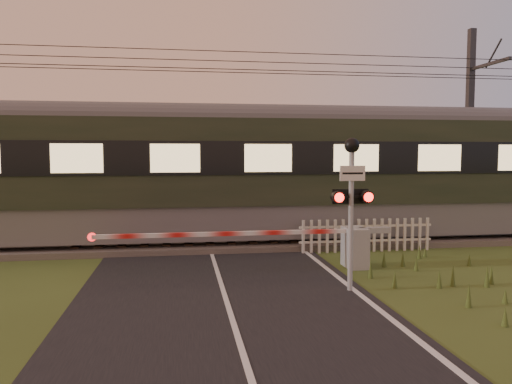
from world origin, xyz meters
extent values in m
plane|color=#3A4A1C|center=(0.00, 0.00, 0.00)|extent=(160.00, 160.00, 0.00)
cube|color=black|center=(0.00, 0.00, 0.01)|extent=(6.00, 140.00, 0.02)
cube|color=#47423D|center=(0.00, 6.50, 0.06)|extent=(140.00, 3.40, 0.24)
cube|color=slate|center=(0.00, 5.78, 0.26)|extent=(140.00, 0.08, 0.14)
cube|color=slate|center=(0.00, 7.22, 0.26)|extent=(140.00, 0.08, 0.14)
cube|color=#2D2116|center=(0.00, 6.50, 0.19)|extent=(0.24, 2.20, 0.06)
cylinder|color=black|center=(0.00, 6.20, 5.50)|extent=(120.00, 0.02, 0.02)
cylinder|color=black|center=(0.00, 6.80, 5.50)|extent=(120.00, 0.02, 0.02)
cylinder|color=black|center=(0.00, 6.50, 6.10)|extent=(120.00, 0.02, 0.02)
cylinder|color=black|center=(0.00, 6.50, 5.80)|extent=(120.00, 0.02, 0.02)
cube|color=slate|center=(1.67, 6.50, 0.85)|extent=(20.78, 2.75, 1.03)
cube|color=black|center=(1.67, 6.50, 2.65)|extent=(21.65, 2.99, 2.58)
cylinder|color=#4C4C4F|center=(1.67, 6.50, 3.94)|extent=(21.65, 1.05, 1.05)
cube|color=#FFD893|center=(1.67, 4.96, 2.78)|extent=(18.62, 0.04, 0.80)
cube|color=gray|center=(3.53, 2.75, 0.51)|extent=(0.51, 0.79, 1.02)
cylinder|color=gray|center=(3.40, 2.75, 0.51)|extent=(0.11, 0.11, 1.02)
cube|color=gray|center=(4.04, 2.75, 0.94)|extent=(0.83, 0.15, 0.15)
cube|color=red|center=(0.22, 2.75, 0.94)|extent=(6.34, 0.10, 0.10)
cylinder|color=red|center=(-2.95, 2.75, 0.94)|extent=(0.20, 0.04, 0.20)
cylinder|color=gray|center=(2.66, 0.63, 1.47)|extent=(0.11, 0.11, 2.94)
cube|color=white|center=(2.66, 0.57, 2.50)|extent=(0.54, 0.03, 0.31)
sphere|color=black|center=(2.66, 0.63, 3.08)|extent=(0.31, 0.31, 0.31)
cube|color=black|center=(2.66, 0.63, 2.01)|extent=(0.74, 0.06, 0.06)
cylinder|color=#FF140C|center=(2.35, 0.45, 2.01)|extent=(0.20, 0.02, 0.20)
cylinder|color=#FF140C|center=(2.98, 0.45, 2.01)|extent=(0.20, 0.02, 0.20)
cube|color=black|center=(2.66, 0.68, 2.01)|extent=(0.78, 0.02, 0.31)
cube|color=silver|center=(4.56, 4.63, 0.33)|extent=(4.08, 0.04, 0.07)
cube|color=silver|center=(4.56, 4.63, 0.76)|extent=(4.08, 0.04, 0.07)
cube|color=#2D2D30|center=(10.31, 8.80, 3.85)|extent=(0.24, 0.24, 7.70)
cube|color=#2D2D30|center=(10.31, 7.65, 6.16)|extent=(0.11, 2.40, 0.11)
camera|label=1|loc=(-0.87, -9.33, 2.91)|focal=35.00mm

